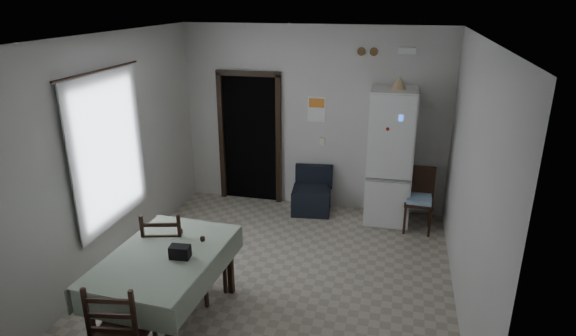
{
  "coord_description": "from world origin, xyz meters",
  "views": [
    {
      "loc": [
        1.31,
        -5.04,
        3.31
      ],
      "look_at": [
        0.0,
        0.5,
        1.25
      ],
      "focal_mm": 30.0,
      "sensor_mm": 36.0,
      "label": 1
    }
  ],
  "objects_px": {
    "navy_seat": "(311,191)",
    "dining_chair_far_right": "(204,262)",
    "fridge": "(390,157)",
    "dining_table": "(168,289)",
    "dining_chair_far_left": "(168,251)",
    "dining_chair_near_head": "(124,329)",
    "corner_chair": "(419,201)"
  },
  "relations": [
    {
      "from": "corner_chair",
      "to": "dining_table",
      "type": "xyz_separation_m",
      "value": [
        -2.6,
        -2.82,
        -0.05
      ]
    },
    {
      "from": "fridge",
      "to": "navy_seat",
      "type": "distance_m",
      "value": 1.35
    },
    {
      "from": "dining_chair_far_right",
      "to": "dining_table",
      "type": "bearing_deg",
      "value": 91.2
    },
    {
      "from": "corner_chair",
      "to": "dining_chair_far_left",
      "type": "distance_m",
      "value": 3.66
    },
    {
      "from": "corner_chair",
      "to": "dining_chair_far_left",
      "type": "bearing_deg",
      "value": -138.63
    },
    {
      "from": "corner_chair",
      "to": "dining_chair_far_right",
      "type": "relative_size",
      "value": 1.06
    },
    {
      "from": "dining_chair_near_head",
      "to": "dining_table",
      "type": "bearing_deg",
      "value": -99.49
    },
    {
      "from": "fridge",
      "to": "dining_table",
      "type": "height_order",
      "value": "fridge"
    },
    {
      "from": "corner_chair",
      "to": "dining_table",
      "type": "distance_m",
      "value": 3.83
    },
    {
      "from": "dining_table",
      "to": "dining_chair_far_left",
      "type": "bearing_deg",
      "value": 118.35
    },
    {
      "from": "dining_chair_far_left",
      "to": "dining_chair_near_head",
      "type": "height_order",
      "value": "dining_chair_far_left"
    },
    {
      "from": "corner_chair",
      "to": "dining_table",
      "type": "bearing_deg",
      "value": -130.27
    },
    {
      "from": "dining_table",
      "to": "dining_chair_far_left",
      "type": "relative_size",
      "value": 1.47
    },
    {
      "from": "corner_chair",
      "to": "dining_chair_far_left",
      "type": "height_order",
      "value": "dining_chair_far_left"
    },
    {
      "from": "navy_seat",
      "to": "dining_table",
      "type": "bearing_deg",
      "value": -113.49
    },
    {
      "from": "corner_chair",
      "to": "dining_chair_far_left",
      "type": "xyz_separation_m",
      "value": [
        -2.84,
        -2.3,
        0.07
      ]
    },
    {
      "from": "fridge",
      "to": "dining_chair_far_right",
      "type": "xyz_separation_m",
      "value": [
        -1.95,
        -2.54,
        -0.58
      ]
    },
    {
      "from": "fridge",
      "to": "dining_chair_far_right",
      "type": "relative_size",
      "value": 2.31
    },
    {
      "from": "dining_chair_far_left",
      "to": "fridge",
      "type": "bearing_deg",
      "value": -147.28
    },
    {
      "from": "navy_seat",
      "to": "dining_chair_near_head",
      "type": "bearing_deg",
      "value": -110.1
    },
    {
      "from": "fridge",
      "to": "navy_seat",
      "type": "height_order",
      "value": "fridge"
    },
    {
      "from": "dining_chair_far_left",
      "to": "dining_chair_near_head",
      "type": "bearing_deg",
      "value": 85.89
    },
    {
      "from": "fridge",
      "to": "dining_table",
      "type": "xyz_separation_m",
      "value": [
        -2.13,
        -3.08,
        -0.61
      ]
    },
    {
      "from": "dining_chair_near_head",
      "to": "navy_seat",
      "type": "bearing_deg",
      "value": -113.04
    },
    {
      "from": "navy_seat",
      "to": "dining_chair_far_right",
      "type": "xyz_separation_m",
      "value": [
        -0.77,
        -2.54,
        0.08
      ]
    },
    {
      "from": "corner_chair",
      "to": "dining_chair_near_head",
      "type": "relative_size",
      "value": 0.88
    },
    {
      "from": "dining_chair_far_left",
      "to": "dining_chair_far_right",
      "type": "height_order",
      "value": "dining_chair_far_left"
    },
    {
      "from": "fridge",
      "to": "dining_chair_near_head",
      "type": "relative_size",
      "value": 1.9
    },
    {
      "from": "fridge",
      "to": "dining_table",
      "type": "distance_m",
      "value": 3.8
    },
    {
      "from": "fridge",
      "to": "corner_chair",
      "type": "distance_m",
      "value": 0.77
    },
    {
      "from": "corner_chair",
      "to": "fridge",
      "type": "bearing_deg",
      "value": 152.67
    },
    {
      "from": "fridge",
      "to": "dining_chair_far_left",
      "type": "xyz_separation_m",
      "value": [
        -2.38,
        -2.57,
        -0.48
      ]
    }
  ]
}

